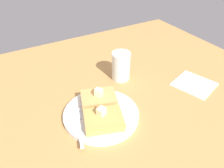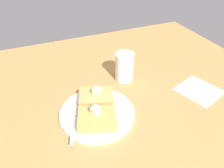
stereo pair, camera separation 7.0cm
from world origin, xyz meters
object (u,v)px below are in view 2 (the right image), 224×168
Objects in this scene: syrup_jar at (124,68)px; napkin at (199,91)px; plate at (97,113)px; fork at (73,119)px.

syrup_jar reaches higher than napkin.
plate is 7.32cm from fork.
plate is 21.29cm from syrup_jar.
syrup_jar is 0.81× the size of napkin.
plate reaches higher than napkin.
napkin is (-1.85, -42.94, -1.58)cm from fork.
fork is 1.23× the size of napkin.
napkin is (-2.32, -35.68, -0.75)cm from plate.
syrup_jar is (14.16, -15.42, 3.86)cm from plate.
plate is 1.40× the size of fork.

